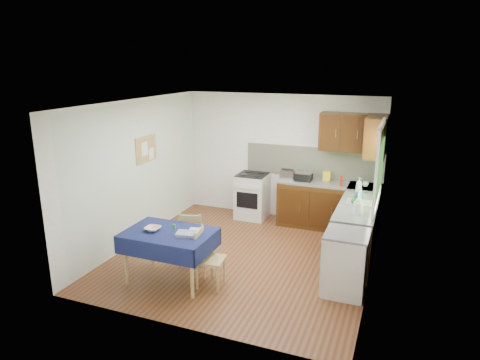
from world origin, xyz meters
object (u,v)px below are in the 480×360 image
at_px(kettle, 358,207).
at_px(dining_table, 169,239).
at_px(dish_rack, 360,202).
at_px(toaster, 287,174).
at_px(chair_near, 207,256).
at_px(chair_far, 192,236).
at_px(sandwich_press, 304,176).

bearing_deg(kettle, dining_table, -151.31).
bearing_deg(dish_rack, kettle, -79.16).
relative_size(dining_table, dish_rack, 2.92).
bearing_deg(dining_table, toaster, 89.52).
height_order(toaster, dish_rack, toaster).
xyz_separation_m(toaster, dish_rack, (1.48, -1.00, -0.07)).
relative_size(dining_table, chair_near, 1.47).
bearing_deg(chair_near, chair_far, 36.94).
relative_size(toaster, sandwich_press, 0.89).
height_order(sandwich_press, dish_rack, dish_rack).
height_order(dish_rack, kettle, kettle).
height_order(dining_table, kettle, kettle).
xyz_separation_m(toaster, sandwich_press, (0.32, 0.02, -0.01)).
distance_m(dining_table, kettle, 2.83).
relative_size(chair_near, sandwich_press, 2.79).
xyz_separation_m(dish_rack, kettle, (0.03, -0.53, 0.09)).
xyz_separation_m(chair_far, dish_rack, (2.38, 1.28, 0.46)).
xyz_separation_m(dining_table, chair_far, (0.06, 0.60, -0.19)).
distance_m(dining_table, chair_near, 0.61).
height_order(dining_table, chair_near, chair_near).
bearing_deg(chair_far, dining_table, 69.18).
bearing_deg(chair_far, chair_near, 118.84).
bearing_deg(dining_table, dish_rack, 55.51).
bearing_deg(toaster, kettle, -26.24).
bearing_deg(sandwich_press, chair_near, -102.84).
bearing_deg(chair_near, dish_rack, -52.99).
relative_size(dining_table, toaster, 4.63).
bearing_deg(chair_near, toaster, -14.95).
distance_m(toaster, kettle, 2.14).
distance_m(chair_near, toaster, 2.88).
distance_m(chair_near, sandwich_press, 2.96).
height_order(chair_near, toaster, toaster).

